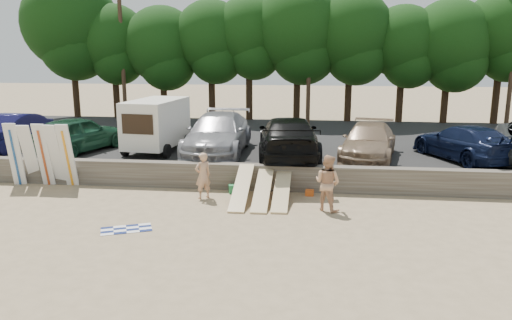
{
  "coord_description": "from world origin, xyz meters",
  "views": [
    {
      "loc": [
        2.49,
        -15.6,
        5.35
      ],
      "look_at": [
        0.26,
        3.0,
        1.17
      ],
      "focal_mm": 35.0,
      "sensor_mm": 36.0,
      "label": 1
    }
  ],
  "objects_px": {
    "car_3": "(288,138)",
    "beachgoer_b": "(327,183)",
    "car_0": "(8,132)",
    "car_4": "(369,142)",
    "beachgoer_a": "(203,176)",
    "cooler": "(234,189)",
    "box_trailer": "(156,123)",
    "car_2": "(218,134)",
    "car_1": "(77,134)",
    "car_5": "(464,143)"
  },
  "relations": [
    {
      "from": "car_0",
      "to": "car_1",
      "type": "distance_m",
      "value": 3.59
    },
    {
      "from": "beachgoer_b",
      "to": "cooler",
      "type": "height_order",
      "value": "beachgoer_b"
    },
    {
      "from": "car_3",
      "to": "beachgoer_b",
      "type": "height_order",
      "value": "car_3"
    },
    {
      "from": "beachgoer_b",
      "to": "car_3",
      "type": "bearing_deg",
      "value": -39.73
    },
    {
      "from": "car_0",
      "to": "car_4",
      "type": "distance_m",
      "value": 16.71
    },
    {
      "from": "car_1",
      "to": "car_0",
      "type": "bearing_deg",
      "value": 11.85
    },
    {
      "from": "cooler",
      "to": "car_5",
      "type": "bearing_deg",
      "value": 7.4
    },
    {
      "from": "car_0",
      "to": "car_4",
      "type": "relative_size",
      "value": 0.95
    },
    {
      "from": "box_trailer",
      "to": "car_0",
      "type": "relative_size",
      "value": 0.8
    },
    {
      "from": "box_trailer",
      "to": "cooler",
      "type": "xyz_separation_m",
      "value": [
        4.22,
        -3.92,
        -1.89
      ]
    },
    {
      "from": "car_0",
      "to": "cooler",
      "type": "relative_size",
      "value": 12.95
    },
    {
      "from": "beachgoer_b",
      "to": "cooler",
      "type": "distance_m",
      "value": 3.93
    },
    {
      "from": "car_4",
      "to": "beachgoer_b",
      "type": "xyz_separation_m",
      "value": [
        -1.84,
        -5.18,
        -0.5
      ]
    },
    {
      "from": "car_5",
      "to": "car_4",
      "type": "bearing_deg",
      "value": -19.62
    },
    {
      "from": "car_2",
      "to": "beachgoer_b",
      "type": "bearing_deg",
      "value": -49.4
    },
    {
      "from": "car_2",
      "to": "car_3",
      "type": "distance_m",
      "value": 3.27
    },
    {
      "from": "car_5",
      "to": "beachgoer_b",
      "type": "distance_m",
      "value": 8.01
    },
    {
      "from": "car_1",
      "to": "cooler",
      "type": "relative_size",
      "value": 12.99
    },
    {
      "from": "beachgoer_a",
      "to": "cooler",
      "type": "xyz_separation_m",
      "value": [
        1.0,
        0.8,
        -0.69
      ]
    },
    {
      "from": "car_1",
      "to": "car_2",
      "type": "height_order",
      "value": "car_2"
    },
    {
      "from": "beachgoer_a",
      "to": "cooler",
      "type": "relative_size",
      "value": 4.49
    },
    {
      "from": "car_4",
      "to": "beachgoer_a",
      "type": "height_order",
      "value": "car_4"
    },
    {
      "from": "car_5",
      "to": "beachgoer_a",
      "type": "bearing_deg",
      "value": 0.58
    },
    {
      "from": "car_0",
      "to": "cooler",
      "type": "distance_m",
      "value": 12.05
    },
    {
      "from": "beachgoer_a",
      "to": "beachgoer_b",
      "type": "relative_size",
      "value": 0.89
    },
    {
      "from": "car_0",
      "to": "beachgoer_a",
      "type": "bearing_deg",
      "value": -19.5
    },
    {
      "from": "box_trailer",
      "to": "car_5",
      "type": "distance_m",
      "value": 13.55
    },
    {
      "from": "car_0",
      "to": "car_1",
      "type": "relative_size",
      "value": 1.0
    },
    {
      "from": "car_0",
      "to": "car_2",
      "type": "bearing_deg",
      "value": 4.72
    },
    {
      "from": "box_trailer",
      "to": "beachgoer_b",
      "type": "height_order",
      "value": "box_trailer"
    },
    {
      "from": "car_1",
      "to": "beachgoer_a",
      "type": "distance_m",
      "value": 8.03
    },
    {
      "from": "car_3",
      "to": "beachgoer_b",
      "type": "xyz_separation_m",
      "value": [
        1.6,
        -4.89,
        -0.65
      ]
    },
    {
      "from": "car_0",
      "to": "car_4",
      "type": "xyz_separation_m",
      "value": [
        16.71,
        -0.15,
        -0.06
      ]
    },
    {
      "from": "box_trailer",
      "to": "car_0",
      "type": "xyz_separation_m",
      "value": [
        -7.17,
        -0.25,
        -0.53
      ]
    },
    {
      "from": "car_1",
      "to": "beachgoer_a",
      "type": "bearing_deg",
      "value": 164.95
    },
    {
      "from": "box_trailer",
      "to": "beachgoer_a",
      "type": "relative_size",
      "value": 2.32
    },
    {
      "from": "beachgoer_a",
      "to": "car_3",
      "type": "bearing_deg",
      "value": -163.75
    },
    {
      "from": "beachgoer_b",
      "to": "cooler",
      "type": "relative_size",
      "value": 5.04
    },
    {
      "from": "car_1",
      "to": "car_4",
      "type": "relative_size",
      "value": 0.95
    },
    {
      "from": "car_2",
      "to": "beachgoer_a",
      "type": "bearing_deg",
      "value": -86.33
    },
    {
      "from": "beachgoer_a",
      "to": "car_2",
      "type": "bearing_deg",
      "value": -124.09
    },
    {
      "from": "car_0",
      "to": "car_3",
      "type": "bearing_deg",
      "value": 1.88
    },
    {
      "from": "beachgoer_b",
      "to": "car_0",
      "type": "bearing_deg",
      "value": 12.42
    },
    {
      "from": "beachgoer_a",
      "to": "cooler",
      "type": "height_order",
      "value": "beachgoer_a"
    },
    {
      "from": "car_2",
      "to": "car_3",
      "type": "height_order",
      "value": "car_3"
    },
    {
      "from": "car_0",
      "to": "car_2",
      "type": "distance_m",
      "value": 10.05
    },
    {
      "from": "car_4",
      "to": "beachgoer_a",
      "type": "xyz_separation_m",
      "value": [
        -6.31,
        -4.32,
        -0.6
      ]
    },
    {
      "from": "car_0",
      "to": "car_3",
      "type": "relative_size",
      "value": 0.79
    },
    {
      "from": "beachgoer_a",
      "to": "cooler",
      "type": "distance_m",
      "value": 1.46
    },
    {
      "from": "car_3",
      "to": "cooler",
      "type": "bearing_deg",
      "value": 54.5
    }
  ]
}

